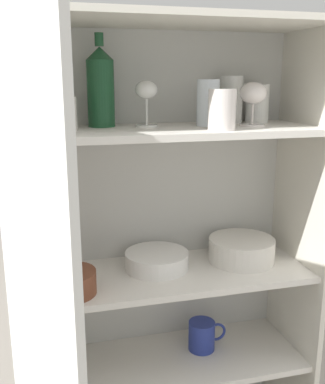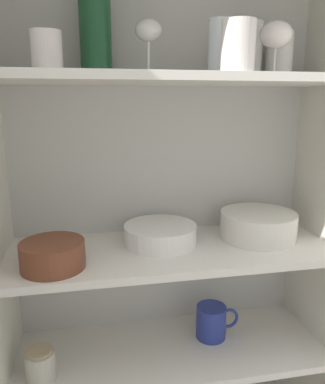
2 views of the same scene
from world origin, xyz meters
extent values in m
cube|color=silver|center=(0.00, 0.32, 0.70)|extent=(0.91, 0.02, 1.39)
cube|color=silver|center=(-0.45, 0.16, 0.70)|extent=(0.02, 0.35, 1.39)
cube|color=silver|center=(0.45, 0.16, 0.70)|extent=(0.02, 0.35, 1.39)
cube|color=silver|center=(0.00, 0.16, 1.40)|extent=(0.91, 0.35, 0.02)
cube|color=silver|center=(0.00, 0.16, 0.34)|extent=(0.88, 0.32, 0.02)
cube|color=silver|center=(0.00, 0.16, 0.65)|extent=(0.88, 0.32, 0.02)
cube|color=silver|center=(0.00, 0.16, 1.10)|extent=(0.88, 0.32, 0.02)
cube|color=silver|center=(-0.39, -0.23, 0.70)|extent=(0.16, 0.44, 1.39)
cylinder|color=white|center=(0.32, 0.24, 1.17)|extent=(0.07, 0.07, 0.12)
cylinder|color=white|center=(0.13, 0.19, 1.18)|extent=(0.07, 0.07, 0.14)
cylinder|color=silver|center=(0.12, 0.06, 1.16)|extent=(0.08, 0.08, 0.11)
cylinder|color=silver|center=(-0.30, 0.15, 1.15)|extent=(0.07, 0.07, 0.09)
cylinder|color=white|center=(0.23, 0.25, 1.18)|extent=(0.07, 0.07, 0.15)
cylinder|color=silver|center=(0.25, 0.14, 1.11)|extent=(0.08, 0.08, 0.01)
cylinder|color=silver|center=(0.25, 0.14, 1.14)|extent=(0.01, 0.01, 0.06)
ellipsoid|color=silver|center=(0.25, 0.14, 1.21)|extent=(0.08, 0.08, 0.06)
cylinder|color=white|center=(-0.06, 0.20, 1.11)|extent=(0.06, 0.06, 0.01)
cylinder|color=white|center=(-0.06, 0.20, 1.15)|extent=(0.01, 0.01, 0.08)
ellipsoid|color=white|center=(-0.06, 0.20, 1.22)|extent=(0.07, 0.07, 0.05)
cylinder|color=#194728|center=(-0.18, 0.24, 1.20)|extent=(0.08, 0.08, 0.19)
cone|color=#194728|center=(-0.18, 0.24, 1.32)|extent=(0.08, 0.08, 0.04)
cylinder|color=#194728|center=(-0.18, 0.24, 1.35)|extent=(0.03, 0.03, 0.04)
cylinder|color=white|center=(-0.03, 0.19, 0.66)|extent=(0.20, 0.20, 0.01)
cylinder|color=white|center=(-0.03, 0.19, 0.67)|extent=(0.20, 0.20, 0.01)
cylinder|color=white|center=(-0.03, 0.19, 0.68)|extent=(0.20, 0.20, 0.01)
cylinder|color=white|center=(-0.03, 0.19, 0.69)|extent=(0.20, 0.20, 0.01)
cylinder|color=white|center=(-0.03, 0.19, 0.70)|extent=(0.20, 0.20, 0.01)
cylinder|color=white|center=(-0.03, 0.19, 0.71)|extent=(0.20, 0.20, 0.01)
cylinder|color=silver|center=(0.26, 0.18, 0.70)|extent=(0.22, 0.22, 0.08)
torus|color=silver|center=(0.26, 0.18, 0.73)|extent=(0.21, 0.21, 0.01)
cylinder|color=brown|center=(-0.31, 0.09, 0.69)|extent=(0.15, 0.15, 0.07)
torus|color=brown|center=(-0.31, 0.09, 0.72)|extent=(0.15, 0.15, 0.01)
cylinder|color=#283893|center=(0.13, 0.19, 0.40)|extent=(0.09, 0.09, 0.10)
torus|color=#283893|center=(0.18, 0.19, 0.40)|extent=(0.07, 0.01, 0.07)
cylinder|color=beige|center=(-0.36, 0.10, 0.38)|extent=(0.08, 0.08, 0.08)
cylinder|color=tan|center=(-0.36, 0.10, 0.43)|extent=(0.07, 0.07, 0.01)
camera|label=1|loc=(-0.35, -1.10, 1.25)|focal=42.00mm
camera|label=2|loc=(-0.21, -0.77, 1.05)|focal=35.00mm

